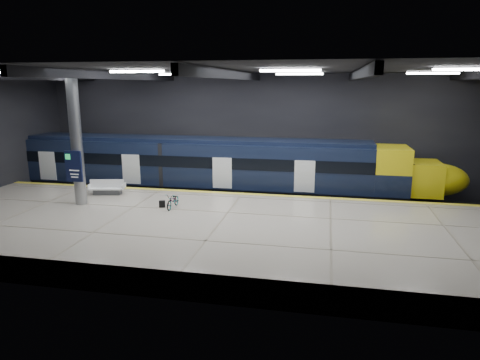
# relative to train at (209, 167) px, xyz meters

# --- Properties ---
(ground) EXTENTS (30.00, 30.00, 0.00)m
(ground) POSITION_rel_train_xyz_m (2.73, -5.50, -2.06)
(ground) COLOR black
(ground) RESTS_ON ground
(room_shell) EXTENTS (30.10, 16.10, 8.05)m
(room_shell) POSITION_rel_train_xyz_m (2.73, -5.49, 3.66)
(room_shell) COLOR black
(room_shell) RESTS_ON ground
(platform) EXTENTS (30.00, 11.00, 1.10)m
(platform) POSITION_rel_train_xyz_m (2.73, -8.00, -1.51)
(platform) COLOR #BAAD9E
(platform) RESTS_ON ground
(safety_strip) EXTENTS (30.00, 0.40, 0.01)m
(safety_strip) POSITION_rel_train_xyz_m (2.73, -2.75, -0.95)
(safety_strip) COLOR yellow
(safety_strip) RESTS_ON platform
(rails) EXTENTS (30.00, 1.52, 0.16)m
(rails) POSITION_rel_train_xyz_m (2.73, 0.00, -1.98)
(rails) COLOR gray
(rails) RESTS_ON ground
(train) EXTENTS (29.40, 2.84, 3.79)m
(train) POSITION_rel_train_xyz_m (0.00, 0.00, 0.00)
(train) COLOR black
(train) RESTS_ON ground
(bench) EXTENTS (2.11, 1.21, 0.87)m
(bench) POSITION_rel_train_xyz_m (-4.90, -4.39, -0.65)
(bench) COLOR #595B60
(bench) RESTS_ON platform
(bicycle) EXTENTS (0.55, 1.50, 0.78)m
(bicycle) POSITION_rel_train_xyz_m (-0.20, -6.29, -0.57)
(bicycle) COLOR #99999E
(bicycle) RESTS_ON platform
(pannier_bag) EXTENTS (0.34, 0.25, 0.35)m
(pannier_bag) POSITION_rel_train_xyz_m (-0.80, -6.29, -0.78)
(pannier_bag) COLOR black
(pannier_bag) RESTS_ON platform
(info_column) EXTENTS (0.90, 0.78, 6.90)m
(info_column) POSITION_rel_train_xyz_m (-5.27, -6.52, 2.40)
(info_column) COLOR #9EA0A5
(info_column) RESTS_ON platform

